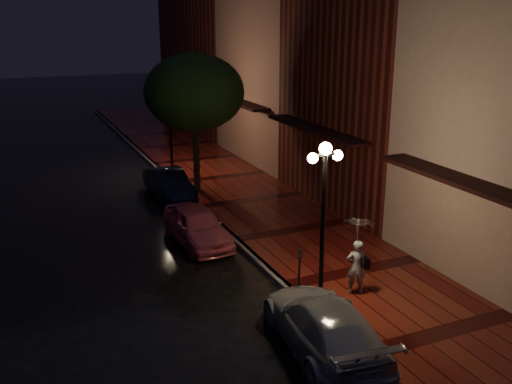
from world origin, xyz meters
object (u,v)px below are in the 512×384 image
streetlamp_far (170,123)px  parking_meter (300,266)px  pink_car (197,226)px  navy_car (169,184)px  street_tree (195,95)px  streetlamp_near (323,215)px  woman_with_umbrella (358,244)px  silver_car (324,326)px

streetlamp_far → parking_meter: bearing=-90.9°
pink_car → navy_car: (0.50, 5.24, -0.02)m
street_tree → parking_meter: size_ratio=4.77×
pink_car → streetlamp_near: bearing=-77.4°
streetlamp_near → woman_with_umbrella: 1.54m
silver_car → parking_meter: 2.73m
streetlamp_near → street_tree: bearing=88.7°
streetlamp_far → navy_car: size_ratio=1.17×
streetlamp_far → street_tree: bearing=-85.1°
street_tree → pink_car: (-1.81, -5.46, -3.61)m
streetlamp_near → navy_car: bearing=95.6°
street_tree → silver_car: street_tree is taller
street_tree → woman_with_umbrella: size_ratio=2.70×
streetlamp_far → street_tree: 3.44m
pink_car → parking_meter: size_ratio=3.05×
silver_car → streetlamp_far: bearing=-86.9°
streetlamp_near → navy_car: (-1.06, 10.77, -1.99)m
navy_car → silver_car: (0.11, -12.58, 0.04)m
streetlamp_far → silver_car: size_ratio=0.97×
streetlamp_far → woman_with_umbrella: size_ratio=2.01×
pink_car → street_tree: bearing=68.7°
streetlamp_far → streetlamp_near: bearing=-90.0°
woman_with_umbrella → street_tree: bearing=-67.6°
streetlamp_far → pink_car: bearing=-100.4°
woman_with_umbrella → streetlamp_far: bearing=-67.5°
silver_car → parking_meter: (0.75, 2.61, 0.24)m
parking_meter → street_tree: bearing=101.9°
streetlamp_near → woman_with_umbrella: size_ratio=2.01×
silver_car → street_tree: bearing=-88.8°
navy_car → parking_meter: (0.86, -9.97, 0.28)m
streetlamp_far → street_tree: (0.26, -3.01, 1.64)m
woman_with_umbrella → parking_meter: size_ratio=1.77×
navy_car → parking_meter: bearing=-87.4°
streetlamp_near → woman_with_umbrella: (1.15, 0.08, -1.03)m
streetlamp_near → silver_car: 2.83m
woman_with_umbrella → parking_meter: 1.67m
navy_car → silver_car: silver_car is taller
street_tree → silver_car: 13.35m
streetlamp_near → parking_meter: streetlamp_near is taller
streetlamp_near → pink_car: bearing=105.6°
silver_car → woman_with_umbrella: 2.97m
navy_car → parking_meter: size_ratio=3.03×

